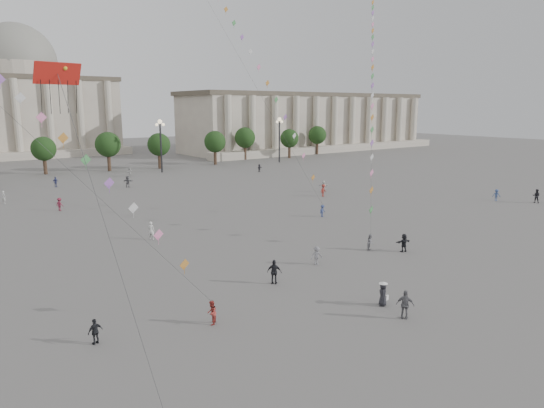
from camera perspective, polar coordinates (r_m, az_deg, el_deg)
ground at (r=36.01m, az=11.18°, el=-10.33°), size 360.00×360.00×0.00m
hall_east at (r=153.38m, az=4.48°, el=9.60°), size 84.00×26.22×17.20m
hall_central at (r=153.63m, az=-27.42°, el=10.55°), size 48.30×34.30×35.50m
tree_row at (r=103.71m, az=-22.39°, el=6.25°), size 137.12×5.12×8.00m
lamp_post_mid_east at (r=100.80m, az=-12.98°, el=7.80°), size 2.00×0.90×10.65m
lamp_post_far_east at (r=116.00m, az=0.87°, el=8.53°), size 2.00×0.90×10.65m
person_crowd_0 at (r=88.38m, az=-24.12°, el=2.39°), size 1.08×0.75×1.71m
person_crowd_3 at (r=46.44m, az=15.26°, el=-4.43°), size 1.65×0.84×1.70m
person_crowd_4 at (r=96.81m, az=-16.40°, el=3.62°), size 1.63×1.16×1.70m
person_crowd_6 at (r=41.42m, az=5.28°, el=-6.06°), size 1.17×0.87×1.61m
person_crowd_7 at (r=76.37m, az=6.07°, el=2.09°), size 1.71×1.31×1.81m
person_crowd_8 at (r=72.62m, az=6.07°, el=1.61°), size 1.30×0.93×1.82m
person_crowd_9 at (r=99.56m, az=-1.49°, el=4.25°), size 1.54×0.95×1.58m
person_crowd_10 at (r=76.49m, az=-29.00°, el=0.71°), size 0.64×0.76×1.79m
person_crowd_12 at (r=83.95m, az=-16.61°, el=2.55°), size 1.54×1.72×1.90m
person_crowd_13 at (r=50.35m, az=-14.03°, el=-3.05°), size 0.79×0.79×1.85m
person_crowd_14 at (r=75.80m, az=24.90°, el=0.96°), size 1.20×1.22×1.69m
person_crowd_15 at (r=76.85m, az=28.66°, el=0.84°), size 1.01×1.13×1.92m
person_crowd_17 at (r=68.11m, az=-23.71°, el=-0.02°), size 1.10×1.25×1.68m
tourist_1 at (r=36.90m, az=0.28°, el=-8.00°), size 1.10×1.11×1.88m
tourist_3 at (r=32.28m, az=15.41°, el=-11.35°), size 1.02×1.16×1.88m
tourist_4 at (r=29.94m, az=-20.07°, el=-13.91°), size 0.94×0.55×1.50m
kite_flyer_0 at (r=30.72m, az=-7.11°, el=-12.57°), size 0.93×0.94×1.53m
kite_flyer_1 at (r=59.20m, az=5.96°, el=-0.80°), size 1.04×0.73×1.48m
kite_flyer_2 at (r=46.30m, az=11.50°, el=-4.42°), size 0.91×0.83×1.52m
hat_person at (r=33.95m, az=12.93°, el=-10.21°), size 0.93×0.93×1.69m
dragon_kite at (r=25.91m, az=-23.73°, el=12.12°), size 2.25×6.64×18.07m
kite_train_east at (r=69.03m, az=11.74°, el=16.71°), size 33.28×31.22×57.16m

